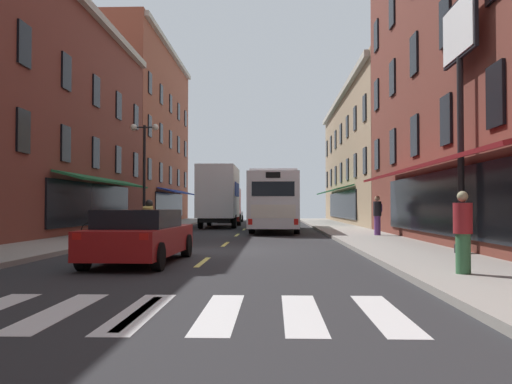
# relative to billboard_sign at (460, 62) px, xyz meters

# --- Properties ---
(ground_plane) EXTENTS (34.80, 80.00, 0.10)m
(ground_plane) POSITION_rel_billboard_sign_xyz_m (-7.05, 2.19, -5.53)
(ground_plane) COLOR #28282B
(lane_centre_dashes) EXTENTS (0.14, 73.90, 0.01)m
(lane_centre_dashes) POSITION_rel_billboard_sign_xyz_m (-7.05, 1.94, -5.48)
(lane_centre_dashes) COLOR #DBCC4C
(lane_centre_dashes) RESTS_ON ground
(crosswalk_near) EXTENTS (7.10, 2.80, 0.01)m
(crosswalk_near) POSITION_rel_billboard_sign_xyz_m (-7.05, -7.81, -5.48)
(crosswalk_near) COLOR silver
(crosswalk_near) RESTS_ON ground
(sidewalk_left) EXTENTS (3.00, 80.00, 0.14)m
(sidewalk_left) POSITION_rel_billboard_sign_xyz_m (-12.95, 2.19, -5.41)
(sidewalk_left) COLOR gray
(sidewalk_left) RESTS_ON ground
(sidewalk_right) EXTENTS (3.00, 80.00, 0.14)m
(sidewalk_right) POSITION_rel_billboard_sign_xyz_m (-1.15, 2.19, -5.41)
(sidewalk_right) COLOR gray
(sidewalk_right) RESTS_ON ground
(billboard_sign) EXTENTS (0.40, 2.55, 7.11)m
(billboard_sign) POSITION_rel_billboard_sign_xyz_m (0.00, 0.00, 0.00)
(billboard_sign) COLOR black
(billboard_sign) RESTS_ON sidewalk_right
(transit_bus) EXTENTS (2.85, 11.13, 3.30)m
(transit_bus) POSITION_rel_billboard_sign_xyz_m (-5.10, 16.02, -3.76)
(transit_bus) COLOR silver
(transit_bus) RESTS_ON ground
(box_truck) EXTENTS (2.49, 8.18, 4.07)m
(box_truck) POSITION_rel_billboard_sign_xyz_m (-8.88, 21.41, -3.39)
(box_truck) COLOR #B21E19
(box_truck) RESTS_ON ground
(sedan_near) EXTENTS (2.02, 4.79, 1.35)m
(sedan_near) POSITION_rel_billboard_sign_xyz_m (-8.59, -1.61, -4.79)
(sedan_near) COLOR maroon
(sedan_near) RESTS_ON ground
(sedan_mid) EXTENTS (2.05, 4.58, 1.36)m
(sedan_mid) POSITION_rel_billboard_sign_xyz_m (-9.05, 32.43, -4.78)
(sedan_mid) COLOR #515154
(sedan_mid) RESTS_ON ground
(motorcycle_rider) EXTENTS (0.62, 2.07, 1.66)m
(motorcycle_rider) POSITION_rel_billboard_sign_xyz_m (-9.36, 2.60, -4.78)
(motorcycle_rider) COLOR black
(motorcycle_rider) RESTS_ON ground
(bicycle_near) EXTENTS (1.71, 0.48, 0.91)m
(bicycle_near) POSITION_rel_billboard_sign_xyz_m (-12.00, 5.85, -4.98)
(bicycle_near) COLOR black
(bicycle_near) RESTS_ON sidewalk_left
(pedestrian_near) EXTENTS (0.45, 0.52, 1.77)m
(pedestrian_near) POSITION_rel_billboard_sign_xyz_m (-0.54, 9.19, -4.40)
(pedestrian_near) COLOR #66387F
(pedestrian_near) RESTS_ON sidewalk_right
(pedestrian_mid) EXTENTS (0.36, 0.36, 1.59)m
(pedestrian_mid) POSITION_rel_billboard_sign_xyz_m (-1.58, -4.61, -4.53)
(pedestrian_mid) COLOR #33663F
(pedestrian_mid) RESTS_ON sidewalk_right
(street_lamp_twin) EXTENTS (1.42, 0.32, 5.45)m
(street_lamp_twin) POSITION_rel_billboard_sign_xyz_m (-11.74, 11.62, -2.33)
(street_lamp_twin) COLOR black
(street_lamp_twin) RESTS_ON sidewalk_left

